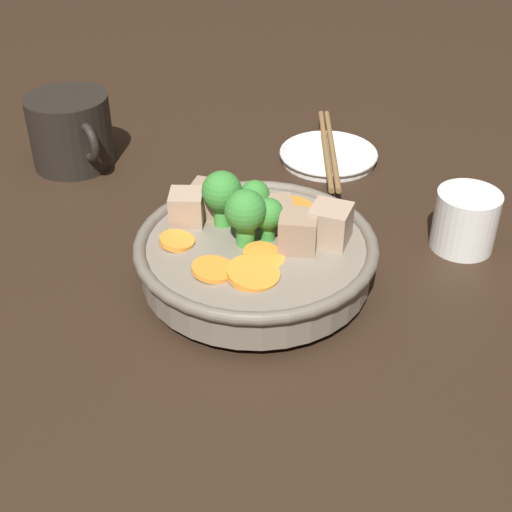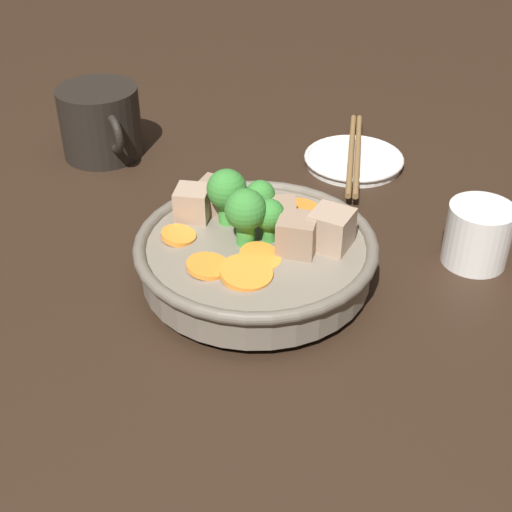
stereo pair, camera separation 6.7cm
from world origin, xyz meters
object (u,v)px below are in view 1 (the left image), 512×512
at_px(tea_cup, 465,220).
at_px(stirfry_bowl, 256,251).
at_px(dark_mug, 71,131).
at_px(side_saucer, 328,155).
at_px(chopsticks_pair, 329,148).

bearing_deg(tea_cup, stirfry_bowl, -110.28).
distance_m(tea_cup, dark_mug, 0.47).
xyz_separation_m(side_saucer, chopsticks_pair, (0.00, 0.00, 0.01)).
distance_m(stirfry_bowl, tea_cup, 0.22).
xyz_separation_m(side_saucer, tea_cup, (0.23, -0.02, 0.02)).
bearing_deg(tea_cup, side_saucer, 176.19).
relative_size(stirfry_bowl, side_saucer, 1.85).
xyz_separation_m(dark_mug, chopsticks_pair, (0.18, 0.26, -0.03)).
height_order(stirfry_bowl, side_saucer, stirfry_bowl).
xyz_separation_m(stirfry_bowl, tea_cup, (0.08, 0.21, -0.00)).
height_order(stirfry_bowl, chopsticks_pair, stirfry_bowl).
bearing_deg(side_saucer, dark_mug, -124.71).
xyz_separation_m(stirfry_bowl, dark_mug, (-0.33, -0.04, 0.01)).
relative_size(dark_mug, chopsticks_pair, 0.69).
bearing_deg(stirfry_bowl, side_saucer, 123.89).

